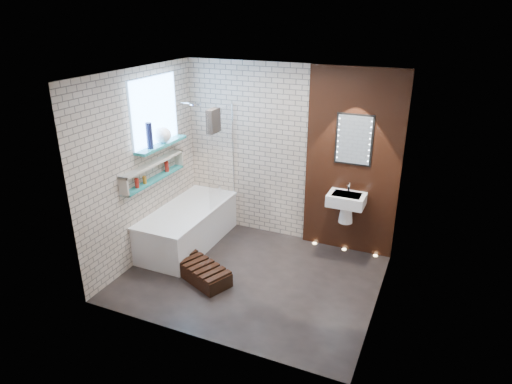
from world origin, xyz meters
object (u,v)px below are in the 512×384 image
at_px(bath_screen, 221,157).
at_px(walnut_step, 202,273).
at_px(bathtub, 188,226).
at_px(led_mirror, 354,140).
at_px(washbasin, 346,203).

xyz_separation_m(bath_screen, walnut_step, (0.29, -1.19, -1.19)).
distance_m(bathtub, led_mirror, 2.68).
bearing_deg(bath_screen, walnut_step, -76.12).
relative_size(led_mirror, walnut_step, 0.84).
height_order(bath_screen, led_mirror, led_mirror).
relative_size(bathtub, walnut_step, 2.09).
relative_size(bath_screen, washbasin, 2.41).
distance_m(bathtub, bath_screen, 1.14).
bearing_deg(bath_screen, led_mirror, 10.66).
height_order(bathtub, led_mirror, led_mirror).
height_order(washbasin, walnut_step, washbasin).
bearing_deg(walnut_step, led_mirror, 45.12).
bearing_deg(washbasin, bath_screen, -174.22).
bearing_deg(walnut_step, bathtub, 130.87).
relative_size(bathtub, washbasin, 3.00).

